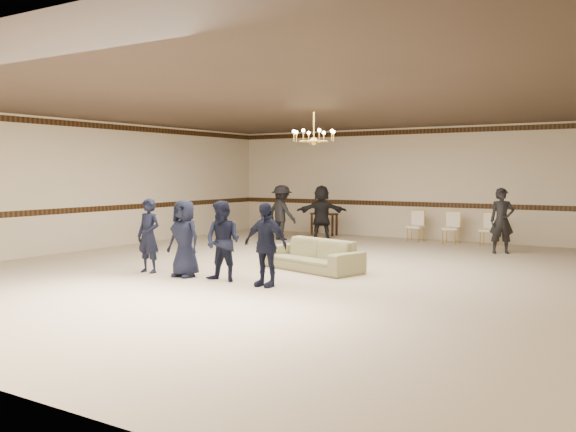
{
  "coord_description": "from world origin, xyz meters",
  "views": [
    {
      "loc": [
        6.48,
        -10.2,
        1.92
      ],
      "look_at": [
        0.32,
        -0.5,
        1.12
      ],
      "focal_mm": 39.13,
      "sensor_mm": 36.0,
      "label": 1
    }
  ],
  "objects_px": {
    "adult_left": "(282,213)",
    "adult_right": "(502,221)",
    "boy_d": "(265,244)",
    "settee": "(313,255)",
    "banquet_chair_mid": "(451,228)",
    "boy_c": "(223,241)",
    "console_table": "(324,224)",
    "banquet_chair_left": "(415,226)",
    "banquet_chair_right": "(489,230)",
    "boy_b": "(184,238)",
    "boy_a": "(149,236)",
    "adult_mid": "(322,212)",
    "chandelier": "(314,125)"
  },
  "relations": [
    {
      "from": "adult_left",
      "to": "adult_right",
      "type": "relative_size",
      "value": 1.0
    },
    {
      "from": "boy_d",
      "to": "settee",
      "type": "relative_size",
      "value": 0.68
    },
    {
      "from": "boy_d",
      "to": "banquet_chair_mid",
      "type": "height_order",
      "value": "boy_d"
    },
    {
      "from": "boy_c",
      "to": "console_table",
      "type": "relative_size",
      "value": 1.76
    },
    {
      "from": "console_table",
      "to": "banquet_chair_left",
      "type": "bearing_deg",
      "value": 1.19
    },
    {
      "from": "boy_d",
      "to": "banquet_chair_right",
      "type": "distance_m",
      "value": 8.02
    },
    {
      "from": "banquet_chair_left",
      "to": "console_table",
      "type": "height_order",
      "value": "banquet_chair_left"
    },
    {
      "from": "boy_b",
      "to": "boy_a",
      "type": "bearing_deg",
      "value": -177.76
    },
    {
      "from": "settee",
      "to": "adult_mid",
      "type": "distance_m",
      "value": 5.66
    },
    {
      "from": "boy_a",
      "to": "console_table",
      "type": "bearing_deg",
      "value": 93.81
    },
    {
      "from": "boy_d",
      "to": "settee",
      "type": "distance_m",
      "value": 1.97
    },
    {
      "from": "banquet_chair_left",
      "to": "boy_a",
      "type": "bearing_deg",
      "value": -104.13
    },
    {
      "from": "boy_c",
      "to": "adult_left",
      "type": "relative_size",
      "value": 0.91
    },
    {
      "from": "adult_right",
      "to": "banquet_chair_right",
      "type": "distance_m",
      "value": 1.51
    },
    {
      "from": "adult_right",
      "to": "boy_a",
      "type": "bearing_deg",
      "value": -154.91
    },
    {
      "from": "boy_c",
      "to": "adult_mid",
      "type": "distance_m",
      "value": 7.18
    },
    {
      "from": "boy_c",
      "to": "adult_mid",
      "type": "xyz_separation_m",
      "value": [
        -1.91,
        6.92,
        0.07
      ]
    },
    {
      "from": "chandelier",
      "to": "settee",
      "type": "height_order",
      "value": "chandelier"
    },
    {
      "from": "banquet_chair_mid",
      "to": "boy_a",
      "type": "bearing_deg",
      "value": -116.82
    },
    {
      "from": "settee",
      "to": "banquet_chair_left",
      "type": "xyz_separation_m",
      "value": [
        -0.16,
        5.93,
        0.12
      ]
    },
    {
      "from": "settee",
      "to": "banquet_chair_left",
      "type": "relative_size",
      "value": 2.45
    },
    {
      "from": "boy_c",
      "to": "banquet_chair_right",
      "type": "distance_m",
      "value": 8.25
    },
    {
      "from": "adult_mid",
      "to": "boy_b",
      "type": "bearing_deg",
      "value": 68.77
    },
    {
      "from": "banquet_chair_left",
      "to": "console_table",
      "type": "xyz_separation_m",
      "value": [
        -3.0,
        0.2,
        -0.09
      ]
    },
    {
      "from": "banquet_chair_left",
      "to": "console_table",
      "type": "distance_m",
      "value": 3.01
    },
    {
      "from": "boy_a",
      "to": "adult_mid",
      "type": "height_order",
      "value": "adult_mid"
    },
    {
      "from": "chandelier",
      "to": "settee",
      "type": "xyz_separation_m",
      "value": [
        0.36,
        -0.66,
        -2.57
      ]
    },
    {
      "from": "boy_d",
      "to": "banquet_chair_left",
      "type": "relative_size",
      "value": 1.66
    },
    {
      "from": "settee",
      "to": "chandelier",
      "type": "bearing_deg",
      "value": 134.37
    },
    {
      "from": "chandelier",
      "to": "adult_left",
      "type": "bearing_deg",
      "value": 130.88
    },
    {
      "from": "adult_mid",
      "to": "settee",
      "type": "bearing_deg",
      "value": 88.06
    },
    {
      "from": "adult_mid",
      "to": "console_table",
      "type": "relative_size",
      "value": 1.92
    },
    {
      "from": "boy_a",
      "to": "console_table",
      "type": "height_order",
      "value": "boy_a"
    },
    {
      "from": "chandelier",
      "to": "boy_b",
      "type": "height_order",
      "value": "chandelier"
    },
    {
      "from": "banquet_chair_right",
      "to": "console_table",
      "type": "bearing_deg",
      "value": -178.52
    },
    {
      "from": "boy_b",
      "to": "banquet_chair_mid",
      "type": "xyz_separation_m",
      "value": [
        2.45,
        7.85,
        -0.28
      ]
    },
    {
      "from": "adult_mid",
      "to": "console_table",
      "type": "distance_m",
      "value": 1.32
    },
    {
      "from": "adult_left",
      "to": "banquet_chair_right",
      "type": "height_order",
      "value": "adult_left"
    },
    {
      "from": "banquet_chair_right",
      "to": "console_table",
      "type": "xyz_separation_m",
      "value": [
        -5.0,
        0.2,
        -0.09
      ]
    },
    {
      "from": "adult_left",
      "to": "banquet_chair_mid",
      "type": "relative_size",
      "value": 1.82
    },
    {
      "from": "boy_b",
      "to": "boy_c",
      "type": "xyz_separation_m",
      "value": [
        0.9,
        0.0,
        0.0
      ]
    },
    {
      "from": "adult_mid",
      "to": "banquet_chair_right",
      "type": "distance_m",
      "value": 4.57
    },
    {
      "from": "adult_left",
      "to": "adult_right",
      "type": "bearing_deg",
      "value": -164.07
    },
    {
      "from": "adult_left",
      "to": "console_table",
      "type": "relative_size",
      "value": 1.92
    },
    {
      "from": "adult_right",
      "to": "banquet_chair_mid",
      "type": "distance_m",
      "value": 2.14
    },
    {
      "from": "banquet_chair_left",
      "to": "banquet_chair_right",
      "type": "bearing_deg",
      "value": 2.53
    },
    {
      "from": "boy_a",
      "to": "adult_left",
      "type": "relative_size",
      "value": 0.91
    },
    {
      "from": "boy_d",
      "to": "console_table",
      "type": "relative_size",
      "value": 1.76
    },
    {
      "from": "banquet_chair_left",
      "to": "adult_mid",
      "type": "bearing_deg",
      "value": -156.87
    },
    {
      "from": "console_table",
      "to": "adult_left",
      "type": "bearing_deg",
      "value": -96.12
    }
  ]
}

